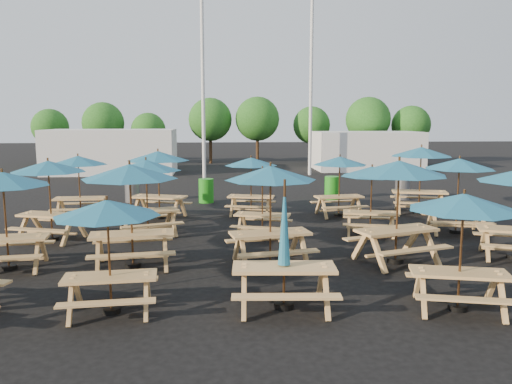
{
  "coord_description": "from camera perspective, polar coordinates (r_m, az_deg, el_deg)",
  "views": [
    {
      "loc": [
        -1.26,
        -14.61,
        3.48
      ],
      "look_at": [
        0.0,
        1.5,
        1.1
      ],
      "focal_mm": 35.0,
      "sensor_mm": 36.0,
      "label": 1
    }
  ],
  "objects": [
    {
      "name": "ground",
      "position": [
        15.07,
        0.45,
        -4.97
      ],
      "size": [
        120.0,
        120.0,
        0.0
      ],
      "primitive_type": "plane",
      "color": "black",
      "rests_on": "ground"
    },
    {
      "name": "tree_3",
      "position": [
        39.33,
        -5.25,
        8.24
      ],
      "size": [
        3.36,
        3.36,
        5.09
      ],
      "color": "#382314",
      "rests_on": "ground"
    },
    {
      "name": "picnic_unit_18",
      "position": [
        16.27,
        22.21,
        2.55
      ],
      "size": [
        2.45,
        2.45,
        2.32
      ],
      "rotation": [
        0.0,
        0.0,
        -0.2
      ],
      "color": "tan",
      "rests_on": "ground"
    },
    {
      "name": "tree_1",
      "position": [
        39.43,
        -17.06,
        7.54
      ],
      "size": [
        3.11,
        3.11,
        4.72
      ],
      "color": "#382314",
      "rests_on": "ground"
    },
    {
      "name": "waste_bin_1",
      "position": [
        20.93,
        -5.71,
        0.15
      ],
      "size": [
        0.62,
        0.62,
        1.0
      ],
      "primitive_type": "cylinder",
      "color": "#208D19",
      "rests_on": "ground"
    },
    {
      "name": "picnic_unit_3",
      "position": [
        18.37,
        -19.65,
        3.05
      ],
      "size": [
        2.07,
        2.07,
        2.23
      ],
      "rotation": [
        0.0,
        0.0,
        0.03
      ],
      "color": "tan",
      "rests_on": "ground"
    },
    {
      "name": "tree_5",
      "position": [
        39.99,
        6.36,
        7.61
      ],
      "size": [
        2.94,
        2.94,
        4.45
      ],
      "color": "#382314",
      "rests_on": "ground"
    },
    {
      "name": "picnic_unit_8",
      "position": [
        9.2,
        3.23,
        -7.34
      ],
      "size": [
        1.99,
        1.77,
        2.41
      ],
      "rotation": [
        0.0,
        0.0,
        -0.07
      ],
      "color": "tan",
      "rests_on": "ground"
    },
    {
      "name": "picnic_unit_4",
      "position": [
        9.16,
        -16.63,
        -2.49
      ],
      "size": [
        2.03,
        2.03,
        2.09
      ],
      "rotation": [
        0.0,
        0.0,
        0.08
      ],
      "color": "tan",
      "rests_on": "ground"
    },
    {
      "name": "waste_bin_2",
      "position": [
        21.93,
        8.66,
        0.47
      ],
      "size": [
        0.62,
        0.62,
        1.0
      ],
      "primitive_type": "cylinder",
      "color": "#208D19",
      "rests_on": "ground"
    },
    {
      "name": "picnic_unit_1",
      "position": [
        12.73,
        -26.95,
        0.76
      ],
      "size": [
        2.3,
        2.3,
        2.31
      ],
      "rotation": [
        0.0,
        0.0,
        0.11
      ],
      "color": "tan",
      "rests_on": "ground"
    },
    {
      "name": "picnic_unit_6",
      "position": [
        15.06,
        -12.45,
        2.51
      ],
      "size": [
        2.65,
        2.65,
        2.3
      ],
      "rotation": [
        0.0,
        0.0,
        0.35
      ],
      "color": "tan",
      "rests_on": "ground"
    },
    {
      "name": "picnic_unit_7",
      "position": [
        17.61,
        -11.13,
        3.63
      ],
      "size": [
        2.69,
        2.69,
        2.39
      ],
      "rotation": [
        0.0,
        0.0,
        -0.3
      ],
      "color": "tan",
      "rests_on": "ground"
    },
    {
      "name": "mast_1",
      "position": [
        31.25,
        6.32,
        12.96
      ],
      "size": [
        0.2,
        0.2,
        12.0
      ],
      "primitive_type": "cylinder",
      "color": "silver",
      "rests_on": "ground"
    },
    {
      "name": "tree_7",
      "position": [
        40.38,
        17.3,
        7.32
      ],
      "size": [
        2.95,
        2.95,
        4.48
      ],
      "color": "#382314",
      "rests_on": "ground"
    },
    {
      "name": "picnic_unit_14",
      "position": [
        15.26,
        13.11,
        1.87
      ],
      "size": [
        2.29,
        2.29,
        2.09
      ],
      "rotation": [
        0.0,
        0.0,
        -0.25
      ],
      "color": "tan",
      "rests_on": "ground"
    },
    {
      "name": "picnic_unit_19",
      "position": [
        19.28,
        18.35,
        3.98
      ],
      "size": [
        2.73,
        2.73,
        2.48
      ],
      "rotation": [
        0.0,
        0.0,
        -0.26
      ],
      "color": "tan",
      "rests_on": "ground"
    },
    {
      "name": "picnic_unit_13",
      "position": [
        12.34,
        16.01,
        2.02
      ],
      "size": [
        2.84,
        2.84,
        2.52
      ],
      "rotation": [
        0.0,
        0.0,
        0.3
      ],
      "color": "tan",
      "rests_on": "ground"
    },
    {
      "name": "waste_bin_0",
      "position": [
        21.6,
        -13.94,
        0.2
      ],
      "size": [
        0.62,
        0.62,
        1.0
      ],
      "primitive_type": "cylinder",
      "color": "gray",
      "rests_on": "ground"
    },
    {
      "name": "event_tent_1",
      "position": [
        35.21,
        12.51,
        4.63
      ],
      "size": [
        7.0,
        4.0,
        2.6
      ],
      "primitive_type": "cube",
      "color": "silver",
      "rests_on": "ground"
    },
    {
      "name": "mast_0",
      "position": [
        28.73,
        -6.1,
        13.37
      ],
      "size": [
        0.2,
        0.2,
        12.0
      ],
      "primitive_type": "cylinder",
      "color": "silver",
      "rests_on": "ground"
    },
    {
      "name": "tree_2",
      "position": [
        38.61,
        -12.2,
        6.93
      ],
      "size": [
        2.59,
        2.59,
        3.93
      ],
      "color": "#382314",
      "rests_on": "ground"
    },
    {
      "name": "picnic_unit_2",
      "position": [
        15.3,
        -22.64,
        2.23
      ],
      "size": [
        2.6,
        2.6,
        2.33
      ],
      "rotation": [
        0.0,
        0.0,
        -0.29
      ],
      "color": "tan",
      "rests_on": "ground"
    },
    {
      "name": "waste_bin_3",
      "position": [
        22.58,
        16.39,
        0.45
      ],
      "size": [
        0.62,
        0.62,
        1.0
      ],
      "primitive_type": "cylinder",
      "color": "gray",
      "rests_on": "ground"
    },
    {
      "name": "picnic_unit_12",
      "position": [
        9.64,
        22.62,
        -1.77
      ],
      "size": [
        2.38,
        2.38,
        2.19
      ],
      "rotation": [
        0.0,
        0.0,
        -0.24
      ],
      "color": "tan",
      "rests_on": "ground"
    },
    {
      "name": "tree_0",
      "position": [
        41.87,
        -22.47,
        6.86
      ],
      "size": [
        2.8,
        2.8,
        4.24
      ],
      "color": "#382314",
      "rests_on": "ground"
    },
    {
      "name": "picnic_unit_11",
      "position": [
        17.94,
        -0.57,
        3.11
      ],
      "size": [
        2.3,
        2.3,
        2.12
      ],
      "rotation": [
        0.0,
        0.0,
        -0.24
      ],
      "color": "tan",
      "rests_on": "ground"
    },
    {
      "name": "picnic_unit_10",
      "position": [
        14.59,
        0.74,
        1.71
      ],
      "size": [
        2.33,
        2.33,
        2.06
      ],
      "rotation": [
        0.0,
        0.0,
        -0.3
      ],
      "color": "tan",
      "rests_on": "ground"
    },
    {
      "name": "picnic_unit_5",
      "position": [
        11.87,
        -14.22,
        1.62
      ],
      "size": [
        2.49,
        2.49,
        2.47
      ],
      "rotation": [
        0.0,
        0.0,
        0.13
      ],
      "color": "tan",
      "rests_on": "ground"
    },
    {
      "name": "event_tent_0",
      "position": [
        33.36,
        -16.18,
        4.48
      ],
      "size": [
        8.0,
        4.0,
        2.8
      ],
      "primitive_type": "cube",
      "color": "silver",
      "rests_on": "ground"
    },
    {
      "name": "tree_6",
      "position": [
        39.23,
        12.69,
        8.1
      ],
      "size": [
        3.38,
        3.38,
        5.13
      ],
      "color": "#382314",
      "rests_on": "ground"
    },
    {
      "name": "picnic_unit_9",
      "position": [
        11.7,
        1.67,
        1.53
      ],
      "size": [
        2.54,
        2.54,
        2.41
      ],
      "rotation": [
        0.0,
        0.0,
        0.19
      ],
      "color": "tan",
      "rests_on": "ground"
    },
    {
      "name": "tree_4",
      "position": [
        38.99,
        0.17,
        8.35
      ],
      "size": [
        3.41,
        3.41,
        5.17
      ],
      "color": "#382314",
      "rests_on": "ground"
    },
    {
      "name": "picnic_unit_15",
      "position": [
        18.06,
        9.55,
        3.16
      ],
      "size": [
        2.2,
        2.2,
        2.17
      ],
      "rotation": [
        0.0,
        0.0,
        0.14
      ],
      "color": "tan",
      "rests_on": "ground"
    }
  ]
}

